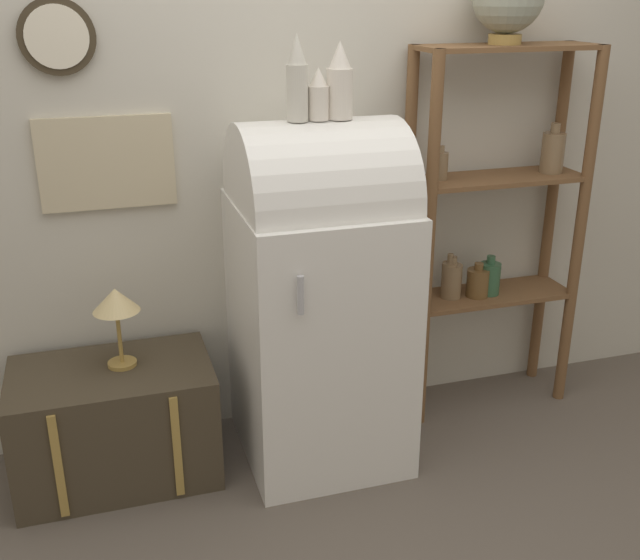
% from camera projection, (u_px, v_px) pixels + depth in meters
% --- Properties ---
extents(ground_plane, '(12.00, 12.00, 0.00)m').
position_uv_depth(ground_plane, '(335.00, 475.00, 3.00)').
color(ground_plane, '#60564C').
extents(wall_back, '(7.00, 0.09, 2.70)m').
position_uv_depth(wall_back, '(292.00, 114.00, 3.02)').
color(wall_back, beige).
rests_on(wall_back, ground_plane).
extents(refrigerator, '(0.63, 0.70, 1.38)m').
position_uv_depth(refrigerator, '(319.00, 291.00, 2.93)').
color(refrigerator, white).
rests_on(refrigerator, ground_plane).
extents(suitcase_trunk, '(0.76, 0.49, 0.47)m').
position_uv_depth(suitcase_trunk, '(116.00, 423.00, 2.93)').
color(suitcase_trunk, '#423828').
rests_on(suitcase_trunk, ground_plane).
extents(shelf_unit, '(0.78, 0.28, 1.61)m').
position_uv_depth(shelf_unit, '(493.00, 218.00, 3.25)').
color(shelf_unit, brown).
rests_on(shelf_unit, ground_plane).
extents(vase_left, '(0.08, 0.08, 0.30)m').
position_uv_depth(vase_left, '(297.00, 81.00, 2.60)').
color(vase_left, beige).
rests_on(vase_left, refrigerator).
extents(vase_center, '(0.07, 0.07, 0.18)m').
position_uv_depth(vase_center, '(318.00, 96.00, 2.65)').
color(vase_center, silver).
rests_on(vase_center, refrigerator).
extents(vase_right, '(0.09, 0.09, 0.27)m').
position_uv_depth(vase_right, '(340.00, 83.00, 2.66)').
color(vase_right, silver).
rests_on(vase_right, refrigerator).
extents(desk_lamp, '(0.18, 0.18, 0.32)m').
position_uv_depth(desk_lamp, '(116.00, 305.00, 2.79)').
color(desk_lamp, '#AD8942').
rests_on(desk_lamp, suitcase_trunk).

